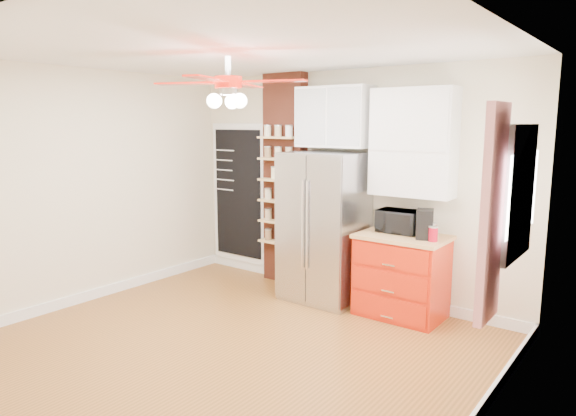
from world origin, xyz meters
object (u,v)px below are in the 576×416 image
Objects in this scene: red_cabinet at (401,275)px; ceiling_fan at (228,83)px; toaster_oven at (399,221)px; pantry_jar_oats at (274,173)px; canister_left at (433,235)px; fridge at (324,227)px; coffee_maker at (425,224)px.

ceiling_fan reaches higher than red_cabinet.
toaster_oven reaches higher than red_cabinet.
toaster_oven is 3.11× the size of pantry_jar_oats.
canister_left is (0.37, -0.10, 0.52)m from red_cabinet.
ceiling_fan is 9.77× the size of canister_left.
fridge reaches higher than canister_left.
pantry_jar_oats is at bearing 176.16° from red_cabinet.
pantry_jar_oats reaches higher than coffee_maker.
pantry_jar_oats is at bearing 168.81° from fridge.
fridge is 5.71× the size of coffee_maker.
canister_left is at bearing -5.75° from pantry_jar_oats.
ceiling_fan is at bearing -145.28° from coffee_maker.
canister_left is (0.46, -0.19, -0.05)m from toaster_oven.
pantry_jar_oats is (-1.85, 0.12, 0.99)m from red_cabinet.
coffee_maker reaches higher than toaster_oven.
ceiling_fan reaches higher than coffee_maker.
pantry_jar_oats is at bearing 176.38° from toaster_oven.
coffee_maker is 2.14m from pantry_jar_oats.
red_cabinet is 0.59m from toaster_oven.
ceiling_fan is at bearing -129.22° from canister_left.
fridge is 3.89× the size of toaster_oven.
coffee_maker is (1.22, 0.02, 0.18)m from fridge.
fridge reaches higher than pantry_jar_oats.
pantry_jar_oats is (-1.76, 0.03, 0.42)m from toaster_oven.
fridge is at bearing -177.05° from red_cabinet.
ceiling_fan is (-0.92, -1.68, 1.97)m from red_cabinet.
fridge is at bearing -11.19° from pantry_jar_oats.
ceiling_fan reaches higher than canister_left.
coffee_maker is at bearing -6.71° from red_cabinet.
fridge is 1.23m from coffee_maker.
toaster_oven is (-0.09, 0.09, 0.57)m from red_cabinet.
canister_left is (1.29, 1.58, -1.45)m from ceiling_fan.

